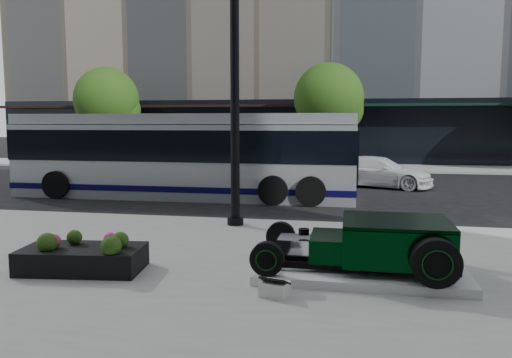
% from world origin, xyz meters
% --- Properties ---
extents(ground, '(120.00, 120.00, 0.00)m').
position_xyz_m(ground, '(0.00, 0.00, 0.00)').
color(ground, black).
rests_on(ground, ground).
extents(sidewalk_far, '(70.00, 4.00, 0.12)m').
position_xyz_m(sidewalk_far, '(0.00, 14.00, 0.06)').
color(sidewalk_far, gray).
rests_on(sidewalk_far, ground).
extents(street_trees, '(29.80, 3.80, 5.70)m').
position_xyz_m(street_trees, '(1.15, 13.07, 3.77)').
color(street_trees, black).
rests_on(street_trees, sidewalk_far).
extents(display_plinth, '(3.40, 1.80, 0.15)m').
position_xyz_m(display_plinth, '(2.39, -6.38, 0.20)').
color(display_plinth, silver).
rests_on(display_plinth, sidewalk_near).
extents(hot_rod, '(3.22, 2.00, 0.81)m').
position_xyz_m(hot_rod, '(2.73, -6.38, 0.70)').
color(hot_rod, black).
rests_on(hot_rod, display_plinth).
extents(info_plaque, '(0.46, 0.39, 0.31)m').
position_xyz_m(info_plaque, '(1.14, -7.65, 0.24)').
color(info_plaque, silver).
rests_on(info_plaque, sidewalk_near).
extents(lamppost, '(0.40, 0.40, 7.28)m').
position_xyz_m(lamppost, '(-0.57, -2.79, 3.49)').
color(lamppost, black).
rests_on(lamppost, sidewalk_near).
extents(flower_planter, '(2.14, 1.25, 0.66)m').
position_xyz_m(flower_planter, '(-2.29, -7.00, 0.36)').
color(flower_planter, black).
rests_on(flower_planter, sidewalk_near).
extents(transit_bus, '(12.12, 2.88, 2.92)m').
position_xyz_m(transit_bus, '(-3.58, 2.21, 1.49)').
color(transit_bus, '#B2B7BD').
rests_on(transit_bus, ground).
extents(white_sedan, '(4.58, 2.89, 1.24)m').
position_xyz_m(white_sedan, '(3.36, 6.10, 0.62)').
color(white_sedan, white).
rests_on(white_sedan, ground).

